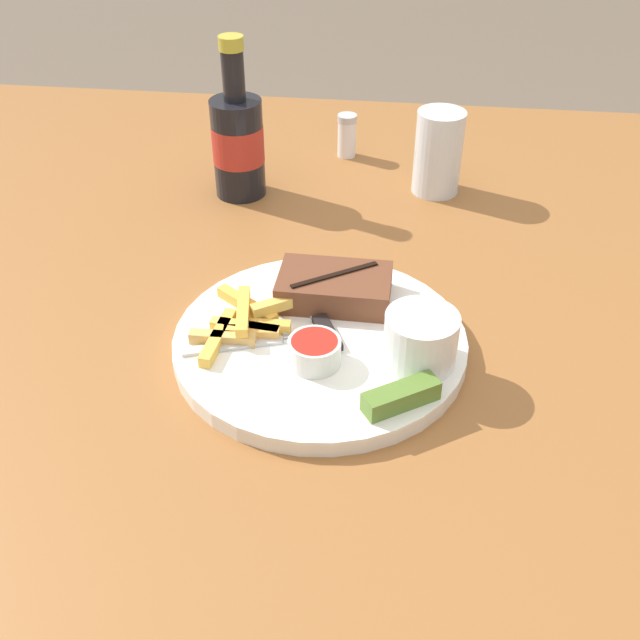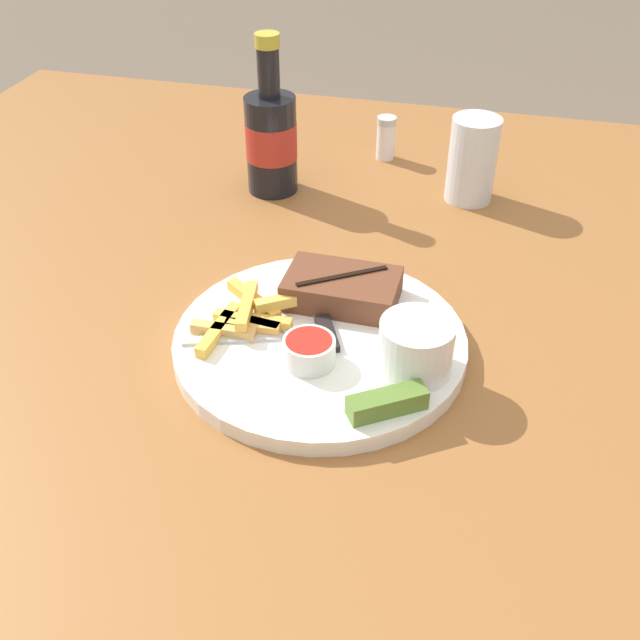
% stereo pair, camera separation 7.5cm
% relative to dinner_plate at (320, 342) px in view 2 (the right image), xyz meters
% --- Properties ---
extents(dining_table, '(1.49, 1.41, 0.72)m').
position_rel_dinner_plate_xyz_m(dining_table, '(0.00, 0.00, -0.07)').
color(dining_table, '#935B2D').
rests_on(dining_table, ground_plane).
extents(dinner_plate, '(0.30, 0.30, 0.02)m').
position_rel_dinner_plate_xyz_m(dinner_plate, '(0.00, 0.00, 0.00)').
color(dinner_plate, white).
rests_on(dinner_plate, dining_table).
extents(steak_portion, '(0.12, 0.08, 0.03)m').
position_rel_dinner_plate_xyz_m(steak_portion, '(0.01, 0.07, 0.02)').
color(steak_portion, brown).
rests_on(steak_portion, dinner_plate).
extents(fries_pile, '(0.11, 0.13, 0.02)m').
position_rel_dinner_plate_xyz_m(fries_pile, '(-0.08, 0.00, 0.02)').
color(fries_pile, '#E6A34A').
rests_on(fries_pile, dinner_plate).
extents(coleslaw_cup, '(0.07, 0.07, 0.05)m').
position_rel_dinner_plate_xyz_m(coleslaw_cup, '(0.10, -0.03, 0.04)').
color(coleslaw_cup, white).
rests_on(coleslaw_cup, dinner_plate).
extents(dipping_sauce_cup, '(0.05, 0.05, 0.03)m').
position_rel_dinner_plate_xyz_m(dipping_sauce_cup, '(-0.00, -0.04, 0.02)').
color(dipping_sauce_cup, silver).
rests_on(dipping_sauce_cup, dinner_plate).
extents(pickle_spear, '(0.07, 0.06, 0.02)m').
position_rel_dinner_plate_xyz_m(pickle_spear, '(0.09, -0.09, 0.02)').
color(pickle_spear, '#567A2D').
rests_on(pickle_spear, dinner_plate).
extents(fork_utensil, '(0.13, 0.06, 0.00)m').
position_rel_dinner_plate_xyz_m(fork_utensil, '(-0.07, -0.03, 0.01)').
color(fork_utensil, '#B7B7BC').
rests_on(fork_utensil, dinner_plate).
extents(knife_utensil, '(0.08, 0.16, 0.01)m').
position_rel_dinner_plate_xyz_m(knife_utensil, '(-0.01, 0.04, 0.01)').
color(knife_utensil, '#B7B7BC').
rests_on(knife_utensil, dinner_plate).
extents(beer_bottle, '(0.07, 0.07, 0.22)m').
position_rel_dinner_plate_xyz_m(beer_bottle, '(-0.15, 0.33, 0.07)').
color(beer_bottle, black).
rests_on(beer_bottle, dining_table).
extents(drinking_glass, '(0.07, 0.07, 0.12)m').
position_rel_dinner_plate_xyz_m(drinking_glass, '(0.12, 0.37, 0.05)').
color(drinking_glass, silver).
rests_on(drinking_glass, dining_table).
extents(salt_shaker, '(0.03, 0.03, 0.07)m').
position_rel_dinner_plate_xyz_m(salt_shaker, '(-0.02, 0.47, 0.02)').
color(salt_shaker, white).
rests_on(salt_shaker, dining_table).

